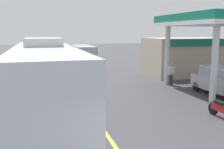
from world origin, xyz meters
TOP-DOWN VIEW (x-y plane):
  - ground at (0.00, 20.00)m, footprint 120.00×120.00m
  - lane_divider_stripe at (0.00, 15.00)m, footprint 0.16×50.00m
  - coach_bus_main at (-2.19, 7.67)m, footprint 2.60×11.04m
  - gas_station_roadside at (10.63, 15.24)m, footprint 9.10×11.95m
  - car_at_pump at (8.51, 9.65)m, footprint 1.70×4.20m
  - minibus_opposing_lane at (2.39, 24.46)m, footprint 2.04×6.13m
  - motorcycle_parked_forecourt at (5.56, 5.91)m, footprint 0.55×1.80m
  - pedestrian_near_pump at (7.04, 13.28)m, footprint 0.55×0.22m
  - car_trailing_behind_bus at (-2.32, 24.78)m, footprint 1.70×4.20m

SIDE VIEW (x-z plane):
  - ground at x=0.00m, z-range 0.00..0.00m
  - lane_divider_stripe at x=0.00m, z-range 0.00..0.01m
  - motorcycle_parked_forecourt at x=5.56m, z-range -0.02..0.90m
  - pedestrian_near_pump at x=7.04m, z-range 0.10..1.76m
  - car_at_pump at x=8.51m, z-range 0.10..1.92m
  - car_trailing_behind_bus at x=-2.32m, z-range 0.10..1.92m
  - minibus_opposing_lane at x=2.39m, z-range 0.25..2.69m
  - coach_bus_main at x=-2.19m, z-range -0.12..3.56m
  - gas_station_roadside at x=10.63m, z-range 0.08..5.18m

